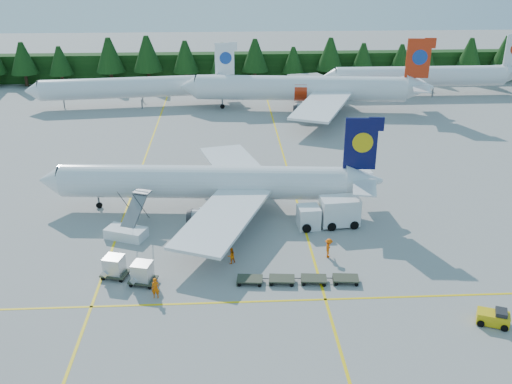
{
  "coord_description": "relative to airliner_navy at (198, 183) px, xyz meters",
  "views": [
    {
      "loc": [
        -2.26,
        -47.06,
        28.15
      ],
      "look_at": [
        0.84,
        9.59,
        3.5
      ],
      "focal_mm": 40.0,
      "sensor_mm": 36.0,
      "label": 1
    }
  ],
  "objects": [
    {
      "name": "airstairs",
      "position": [
        -7.16,
        -6.36,
        -2.52
      ],
      "size": [
        4.81,
        6.33,
        3.74
      ],
      "rotation": [
        0.0,
        0.0,
        -0.37
      ],
      "color": "silver",
      "rests_on": "ground"
    },
    {
      "name": "crew_c",
      "position": [
        13.13,
        -11.79,
        -2.34
      ],
      "size": [
        0.74,
        0.93,
        1.98
      ],
      "primitive_type": "imported",
      "rotation": [
        0.0,
        0.0,
        1.33
      ],
      "color": "#F85505",
      "rests_on": "ground"
    },
    {
      "name": "airliner_navy",
      "position": [
        0.0,
        0.0,
        0.0
      ],
      "size": [
        38.08,
        31.23,
        11.07
      ],
      "rotation": [
        0.0,
        0.0,
        -0.08
      ],
      "color": "silver",
      "rests_on": "ground"
    },
    {
      "name": "airliner_far_right",
      "position": [
        41.77,
        53.2,
        0.4
      ],
      "size": [
        40.85,
        4.2,
        11.89
      ],
      "rotation": [
        0.0,
        0.0,
        0.0
      ],
      "color": "silver",
      "rests_on": "ground"
    },
    {
      "name": "treeline_hedge",
      "position": [
        5.64,
        68.96,
        -0.33
      ],
      "size": [
        220.0,
        4.0,
        6.0
      ],
      "primitive_type": "cube",
      "color": "black",
      "rests_on": "ground"
    },
    {
      "name": "airliner_red",
      "position": [
        16.44,
        42.69,
        0.61
      ],
      "size": [
        45.01,
        36.87,
        13.1
      ],
      "rotation": [
        0.0,
        0.0,
        -0.11
      ],
      "color": "silver",
      "rests_on": "ground"
    },
    {
      "name": "crew_a",
      "position": [
        -3.01,
        -17.94,
        -2.38
      ],
      "size": [
        0.7,
        0.47,
        1.9
      ],
      "primitive_type": "imported",
      "rotation": [
        0.0,
        0.0,
        -0.02
      ],
      "color": "#E75C04",
      "rests_on": "ground"
    },
    {
      "name": "service_truck",
      "position": [
        14.25,
        -5.05,
        -1.75
      ],
      "size": [
        6.81,
        3.01,
        3.19
      ],
      "rotation": [
        0.0,
        0.0,
        0.09
      ],
      "color": "white",
      "rests_on": "ground"
    },
    {
      "name": "airliner_far_left",
      "position": [
        -15.47,
        47.14,
        0.21
      ],
      "size": [
        38.8,
        7.48,
        11.29
      ],
      "rotation": [
        0.0,
        0.0,
        0.1
      ],
      "color": "silver",
      "rests_on": "ground"
    },
    {
      "name": "taxi_stripe_cross",
      "position": [
        5.64,
        -19.04,
        -3.32
      ],
      "size": [
        80.0,
        0.25,
        0.01
      ],
      "primitive_type": "cube",
      "color": "yellow",
      "rests_on": "ground"
    },
    {
      "name": "ground",
      "position": [
        5.64,
        -13.04,
        -3.33
      ],
      "size": [
        320.0,
        320.0,
        0.0
      ],
      "primitive_type": "plane",
      "color": "gray",
      "rests_on": "ground"
    },
    {
      "name": "taxi_stripe_b",
      "position": [
        11.64,
        6.96,
        -3.32
      ],
      "size": [
        0.25,
        120.0,
        0.01
      ],
      "primitive_type": "cube",
      "color": "yellow",
      "rests_on": "ground"
    },
    {
      "name": "crew_b",
      "position": [
        3.6,
        -12.42,
        -2.52
      ],
      "size": [
        0.98,
        0.92,
        1.61
      ],
      "primitive_type": "imported",
      "rotation": [
        0.0,
        0.0,
        3.67
      ],
      "color": "#FF6A05",
      "rests_on": "ground"
    },
    {
      "name": "uld_pair",
      "position": [
        -5.76,
        -15.02,
        -2.12
      ],
      "size": [
        5.42,
        3.6,
        1.79
      ],
      "rotation": [
        0.0,
        0.0,
        -0.26
      ],
      "color": "#343929",
      "rests_on": "ground"
    },
    {
      "name": "dolly_train",
      "position": [
        9.57,
        -16.23,
        -2.89
      ],
      "size": [
        11.15,
        2.04,
        0.14
      ],
      "rotation": [
        0.0,
        0.0,
        -0.11
      ],
      "color": "#343929",
      "rests_on": "ground"
    },
    {
      "name": "taxi_stripe_a",
      "position": [
        -8.36,
        6.96,
        -3.32
      ],
      "size": [
        0.25,
        120.0,
        0.01
      ],
      "primitive_type": "cube",
      "color": "yellow",
      "rests_on": "ground"
    },
    {
      "name": "baggage_tug",
      "position": [
        24.57,
        -23.24,
        -2.68
      ],
      "size": [
        2.79,
        2.18,
        1.33
      ],
      "rotation": [
        0.0,
        0.0,
        -0.4
      ],
      "color": "gold",
      "rests_on": "ground"
    }
  ]
}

